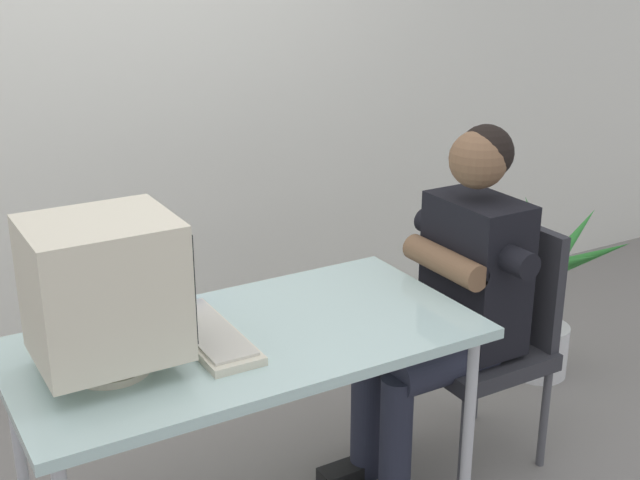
% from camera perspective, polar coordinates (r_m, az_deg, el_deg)
% --- Properties ---
extents(wall_back, '(8.00, 0.10, 3.00)m').
position_cam_1_polar(wall_back, '(3.65, -10.83, 14.34)').
color(wall_back, silver).
rests_on(wall_back, ground_plane).
extents(desk, '(1.37, 0.70, 0.73)m').
position_cam_1_polar(desk, '(2.51, -5.00, -7.55)').
color(desk, '#B7B7BC').
rests_on(desk, ground_plane).
extents(crt_monitor, '(0.39, 0.32, 0.43)m').
position_cam_1_polar(crt_monitor, '(2.25, -14.36, -3.28)').
color(crt_monitor, beige).
rests_on(crt_monitor, desk).
extents(keyboard, '(0.16, 0.47, 0.03)m').
position_cam_1_polar(keyboard, '(2.47, -7.60, -6.34)').
color(keyboard, beige).
rests_on(keyboard, desk).
extents(office_chair, '(0.43, 0.43, 0.88)m').
position_cam_1_polar(office_chair, '(3.10, 11.46, -6.09)').
color(office_chair, '#4C4C51').
rests_on(office_chair, ground_plane).
extents(person_seated, '(0.67, 0.55, 1.26)m').
position_cam_1_polar(person_seated, '(2.91, 8.93, -3.65)').
color(person_seated, black).
rests_on(person_seated, ground_plane).
extents(potted_plant, '(0.73, 0.68, 0.77)m').
position_cam_1_polar(potted_plant, '(3.75, 15.02, -3.72)').
color(potted_plant, silver).
rests_on(potted_plant, ground_plane).
extents(desk_mug, '(0.07, 0.08, 0.08)m').
position_cam_1_polar(desk_mug, '(2.66, -9.24, -3.77)').
color(desk_mug, blue).
rests_on(desk_mug, desk).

